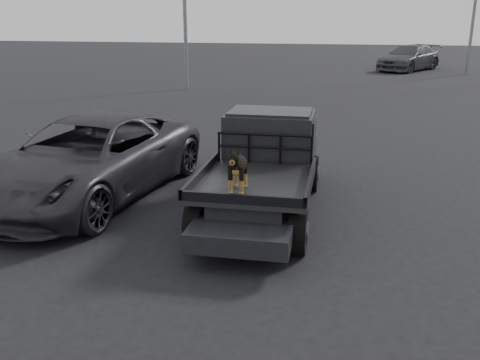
% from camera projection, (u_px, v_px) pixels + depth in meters
% --- Properties ---
extents(ground, '(120.00, 120.00, 0.00)m').
position_uv_depth(ground, '(244.00, 243.00, 8.87)').
color(ground, black).
rests_on(ground, ground).
extents(flatbed_ute, '(2.00, 5.40, 0.92)m').
position_uv_depth(flatbed_ute, '(262.00, 189.00, 10.09)').
color(flatbed_ute, black).
rests_on(flatbed_ute, ground).
extents(ute_cab, '(1.72, 1.30, 0.88)m').
position_uv_depth(ute_cab, '(270.00, 132.00, 10.71)').
color(ute_cab, black).
rests_on(ute_cab, flatbed_ute).
extents(headache_rack, '(1.80, 0.08, 0.55)m').
position_uv_depth(headache_rack, '(265.00, 149.00, 10.06)').
color(headache_rack, black).
rests_on(headache_rack, flatbed_ute).
extents(dog, '(0.32, 0.60, 0.74)m').
position_uv_depth(dog, '(238.00, 168.00, 8.47)').
color(dog, black).
rests_on(dog, flatbed_ute).
extents(parked_suv, '(3.53, 6.20, 1.63)m').
position_uv_depth(parked_suv, '(88.00, 159.00, 10.86)').
color(parked_suv, '#2C2B30').
rests_on(parked_suv, ground).
extents(distant_car_b, '(4.94, 5.94, 1.62)m').
position_uv_depth(distant_car_b, '(409.00, 58.00, 35.18)').
color(distant_car_b, '#3F4044').
rests_on(distant_car_b, ground).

